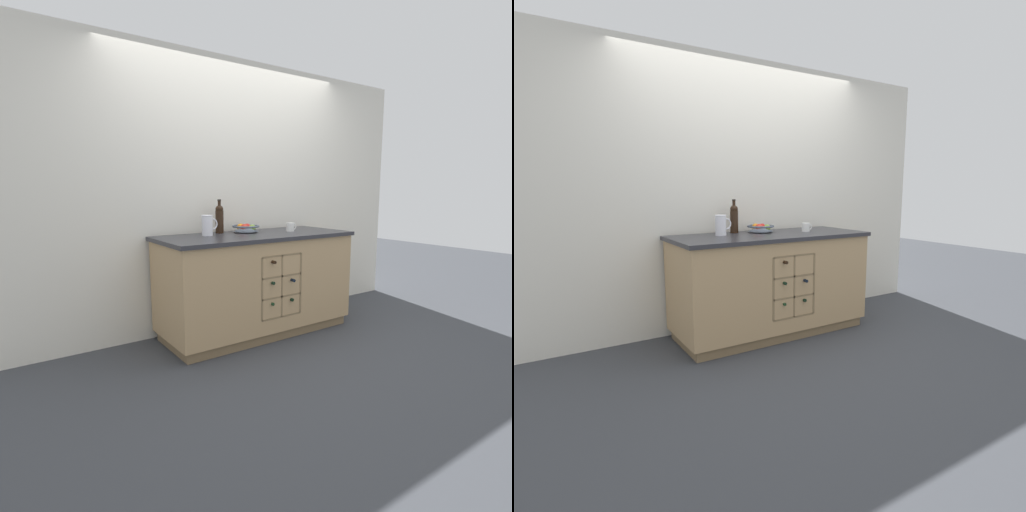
{
  "view_description": "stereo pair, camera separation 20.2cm",
  "coord_description": "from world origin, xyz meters",
  "views": [
    {
      "loc": [
        -2.06,
        -2.99,
        1.33
      ],
      "look_at": [
        0.0,
        0.0,
        0.73
      ],
      "focal_mm": 28.0,
      "sensor_mm": 36.0,
      "label": 1
    },
    {
      "loc": [
        -1.89,
        -3.1,
        1.33
      ],
      "look_at": [
        0.0,
        0.0,
        0.73
      ],
      "focal_mm": 28.0,
      "sensor_mm": 36.0,
      "label": 2
    }
  ],
  "objects": [
    {
      "name": "ceramic_mug",
      "position": [
        0.41,
        -0.0,
        0.97
      ],
      "size": [
        0.11,
        0.08,
        0.08
      ],
      "color": "white",
      "rests_on": "kitchen_island"
    },
    {
      "name": "back_wall",
      "position": [
        0.0,
        0.42,
        1.27
      ],
      "size": [
        4.4,
        0.06,
        2.55
      ],
      "primitive_type": "cube",
      "color": "silver",
      "rests_on": "ground_plane"
    },
    {
      "name": "ground_plane",
      "position": [
        0.0,
        0.0,
        0.0
      ],
      "size": [
        14.0,
        14.0,
        0.0
      ],
      "primitive_type": "plane",
      "color": "#383A3F"
    },
    {
      "name": "kitchen_island",
      "position": [
        0.0,
        -0.0,
        0.47
      ],
      "size": [
        1.81,
        0.75,
        0.93
      ],
      "color": "olive",
      "rests_on": "ground_plane"
    },
    {
      "name": "fruit_bowl",
      "position": [
        0.0,
        0.17,
        0.97
      ],
      "size": [
        0.26,
        0.26,
        0.08
      ],
      "color": "#4C5666",
      "rests_on": "kitchen_island"
    },
    {
      "name": "white_pitcher",
      "position": [
        -0.43,
        0.12,
        1.03
      ],
      "size": [
        0.15,
        0.1,
        0.18
      ],
      "color": "white",
      "rests_on": "kitchen_island"
    },
    {
      "name": "standing_wine_bottle",
      "position": [
        -0.24,
        0.24,
        1.07
      ],
      "size": [
        0.08,
        0.08,
        0.31
      ],
      "color": "black",
      "rests_on": "kitchen_island"
    }
  ]
}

